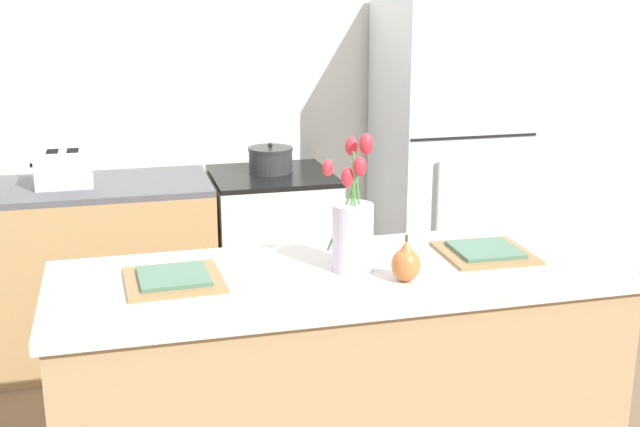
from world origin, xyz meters
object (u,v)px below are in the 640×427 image
Objects in this scene: flower_vase at (353,228)px; toaster at (64,169)px; refrigerator at (446,166)px; pear_figurine at (406,263)px; stove_range at (273,257)px; cooking_pot at (271,160)px; plate_setting_right at (485,252)px; plate_setting_left at (174,279)px.

toaster is at bearing 120.78° from flower_vase.
refrigerator is 11.98× the size of pear_figurine.
stove_range is 3.16× the size of toaster.
pear_figurine is 0.64× the size of cooking_pot.
flower_vase is (-1.01, -1.60, 0.19)m from refrigerator.
cooking_pot is at bearing 177.92° from refrigerator.
plate_setting_right reaches higher than stove_range.
toaster is 1.23× the size of cooking_pot.
plate_setting_left is at bearing 176.27° from flower_vase.
refrigerator reaches higher than pear_figurine.
cooking_pot is at bearing 3.68° from toaster.
refrigerator is at bearing 0.04° from stove_range.
flower_vase reaches higher than toaster.
pear_figurine is 1.77m from cooking_pot.
cooking_pot is (-0.41, 1.60, 0.01)m from plate_setting_right.
refrigerator reaches higher than toaster.
flower_vase is 0.49m from plate_setting_right.
stove_range is at bearing -92.29° from cooking_pot.
pear_figurine reaches higher than plate_setting_left.
plate_setting_right is 1.07× the size of toaster.
refrigerator is 5.86× the size of plate_setting_right.
plate_setting_right is at bearing 0.00° from plate_setting_left.
plate_setting_left reaches higher than stove_range.
refrigerator is 1.90m from flower_vase.
plate_setting_left is 1.00× the size of plate_setting_right.
plate_setting_left is 1.71m from cooking_pot.
plate_setting_right is at bearing -75.20° from stove_range.
refrigerator is at bearing 63.04° from pear_figurine.
refrigerator is 1.66m from plate_setting_right.
plate_setting_left is (-0.61, -1.56, 0.49)m from stove_range.
pear_figurine is at bearing -14.02° from plate_setting_left.
stove_range is at bearing 68.59° from plate_setting_left.
pear_figurine reaches higher than stove_range.
toaster is (-1.95, -0.03, 0.10)m from refrigerator.
flower_vase reaches higher than plate_setting_left.
pear_figurine reaches higher than toaster.
stove_range is 1.82m from pear_figurine.
flower_vase is 2.98× the size of pear_figurine.
flower_vase is (-0.06, -1.60, 0.62)m from stove_range.
cooking_pot is (1.00, 0.06, -0.02)m from toaster.
stove_range is at bearing -179.96° from refrigerator.
toaster is at bearing -176.32° from cooking_pot.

